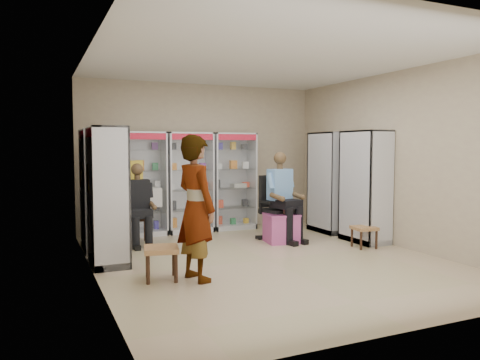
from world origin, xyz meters
name	(u,v)px	position (x,y,z in m)	size (l,w,h in m)	color
floor	(267,260)	(0.00, 0.00, 0.00)	(6.00, 6.00, 0.00)	tan
room_shell	(267,129)	(0.00, 0.00, 1.97)	(5.02, 6.02, 3.01)	tan
cabinet_back_left	(142,184)	(-1.30, 2.73, 1.00)	(0.90, 0.50, 2.00)	silver
cabinet_back_mid	(189,182)	(-0.35, 2.73, 1.00)	(0.90, 0.50, 2.00)	#A4A7AB
cabinet_back_right	(233,181)	(0.60, 2.73, 1.00)	(0.90, 0.50, 2.00)	#BABBC1
cabinet_right_far	(330,182)	(2.23, 1.60, 1.00)	(0.50, 0.90, 2.00)	silver
cabinet_right_near	(365,187)	(2.23, 0.50, 1.00)	(0.50, 0.90, 2.00)	#A4A7AB
cabinet_left_far	(98,190)	(-2.23, 1.80, 1.00)	(0.50, 0.90, 2.00)	silver
cabinet_left_near	(108,196)	(-2.23, 0.70, 1.00)	(0.50, 0.90, 2.00)	#ACAFB3
wooden_chair	(137,217)	(-1.55, 2.00, 0.47)	(0.42, 0.42, 0.94)	black
seated_customer	(137,206)	(-1.55, 1.95, 0.67)	(0.44, 0.60, 1.34)	black
office_chair	(278,208)	(0.89, 1.30, 0.60)	(0.65, 0.65, 1.19)	black
seated_shopkeeper	(279,199)	(0.89, 1.25, 0.76)	(0.50, 0.69, 1.52)	#6181C1
pink_trunk	(281,228)	(0.83, 1.06, 0.26)	(0.54, 0.52, 0.52)	#B24790
tea_glass	(285,211)	(0.88, 1.02, 0.57)	(0.07, 0.07, 0.10)	#582107
woven_stool_a	(364,237)	(1.90, 0.10, 0.18)	(0.36, 0.36, 0.36)	#A17844
woven_stool_b	(161,263)	(-1.73, -0.40, 0.22)	(0.43, 0.43, 0.43)	olive
standing_man	(196,208)	(-1.32, -0.58, 0.93)	(0.68, 0.45, 1.86)	gray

